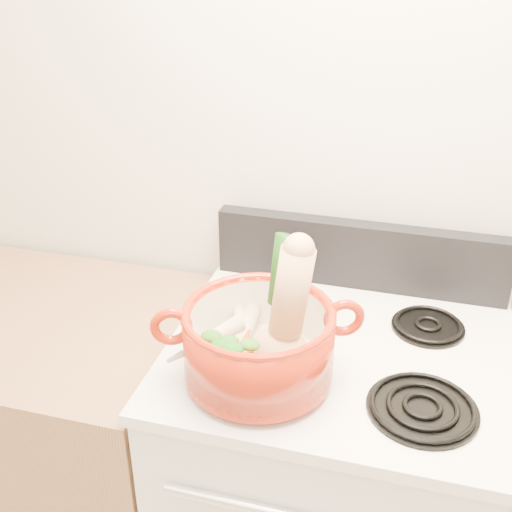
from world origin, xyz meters
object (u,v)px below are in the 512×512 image
(stove_body, at_px, (329,499))
(dutch_oven, at_px, (259,343))
(squash, at_px, (281,311))
(leek, at_px, (279,295))

(stove_body, xyz_separation_m, dutch_oven, (-0.15, -0.15, 0.58))
(squash, distance_m, leek, 0.06)
(squash, bearing_deg, leek, 103.89)
(stove_body, bearing_deg, squash, -121.67)
(dutch_oven, bearing_deg, stove_body, 24.74)
(stove_body, height_order, leek, leek)
(stove_body, distance_m, squash, 0.71)
(stove_body, relative_size, squash, 3.21)
(stove_body, xyz_separation_m, leek, (-0.12, -0.11, 0.68))
(stove_body, distance_m, dutch_oven, 0.62)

